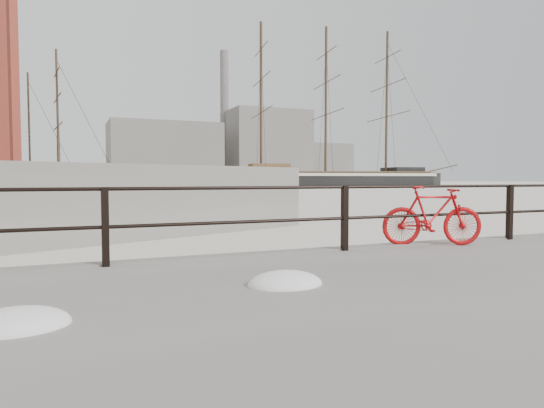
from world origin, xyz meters
name	(u,v)px	position (x,y,z in m)	size (l,w,h in m)	color
ground	(502,257)	(0.00, 0.00, 0.00)	(400.00, 400.00, 0.00)	white
guardrail	(510,212)	(0.00, -0.15, 0.85)	(28.00, 0.10, 1.00)	black
bicycle	(432,216)	(-1.88, -0.25, 0.85)	(1.65, 0.25, 1.00)	#AA0B0D
barque_black	(325,185)	(43.63, 84.12, 0.00)	(61.80, 20.23, 34.85)	black
schooner_mid	(7,189)	(-15.05, 71.26, 0.00)	(29.75, 12.59, 21.32)	white
industrial_west	(164,153)	(20.00, 140.00, 9.00)	(32.00, 18.00, 18.00)	gray
industrial_mid	(266,147)	(55.00, 145.00, 12.00)	(26.00, 20.00, 24.00)	gray
industrial_east	(319,163)	(78.00, 150.00, 7.00)	(20.00, 16.00, 14.00)	gray
smokestack	(224,117)	(42.00, 150.00, 22.00)	(2.80, 2.80, 44.00)	gray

